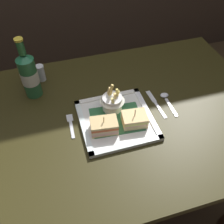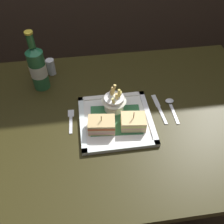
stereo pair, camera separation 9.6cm
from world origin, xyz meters
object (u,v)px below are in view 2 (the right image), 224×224
Objects in this scene: pepper_shaker at (51,68)px; square_plate at (116,120)px; salt_shaker at (41,68)px; fork at (71,120)px; knife at (159,107)px; dining_table at (109,138)px; beer_bottle at (38,67)px; spoon at (171,104)px; sandwich_half_left at (102,125)px; sandwich_half_right at (133,122)px; fries_cup at (114,101)px.

square_plate is at bearing -53.10° from pepper_shaker.
square_plate is at bearing -48.23° from salt_shaker.
knife is at bearing 2.58° from fork.
dining_table is 10.87× the size of fork.
square_plate is 0.18m from fork.
beer_bottle is at bearing -115.90° from pepper_shaker.
square_plate is 0.40m from beer_bottle.
spoon is 0.56m from pepper_shaker.
sandwich_half_left reaches higher than dining_table.
dining_table is 12.56× the size of sandwich_half_left.
fork is at bearing -61.27° from beer_bottle.
dining_table is 0.15m from square_plate.
beer_bottle is at bearing -85.68° from salt_shaker.
dining_table is 0.30m from spoon.
sandwich_half_right reaches higher than sandwich_half_left.
beer_bottle is 1.60× the size of knife.
spoon is (0.24, 0.06, -0.00)m from square_plate.
knife is (0.13, 0.09, -0.03)m from sandwich_half_right.
knife is at bearing -171.98° from spoon.
fork is 0.89× the size of spoon.
beer_bottle is at bearing 159.97° from spoon.
sandwich_half_left is at bearing -160.46° from knife.
sandwich_half_right is 0.24m from fork.
pepper_shaker reaches higher than knife.
square_plate reaches higher than knife.
spoon is 1.66× the size of salt_shaker.
dining_table is at bearing 141.37° from sandwich_half_right.
salt_shaker is (-0.36, 0.37, 0.00)m from sandwich_half_right.
sandwich_half_left is 0.39× the size of beer_bottle.
sandwich_half_left is 1.27× the size of salt_shaker.
dining_table is 0.20m from fries_cup.
salt_shaker is at bearing 131.88° from dining_table.
sandwich_half_left is 0.44m from salt_shaker.
fries_cup reaches higher than sandwich_half_left.
beer_bottle reaches higher than sandwich_half_right.
sandwich_half_right is 0.81× the size of fork.
sandwich_half_right is 0.52m from salt_shaker.
spoon is (0.24, -0.00, -0.05)m from fries_cup.
sandwich_half_left is at bearing -50.96° from beer_bottle.
pepper_shaker is (-0.25, 0.27, -0.02)m from fries_cup.
square_plate reaches higher than dining_table.
salt_shaker reaches higher than square_plate.
sandwich_half_left is 0.42m from pepper_shaker.
beer_bottle is 1.95× the size of spoon.
fork is at bearing 179.12° from dining_table.
pepper_shaker reaches higher than spoon.
fries_cup is at bearing 9.03° from fork.
pepper_shaker is at bearing -0.00° from salt_shaker.
salt_shaker is (-0.48, 0.28, 0.03)m from knife.
fork is (-0.15, 0.00, 0.14)m from dining_table.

